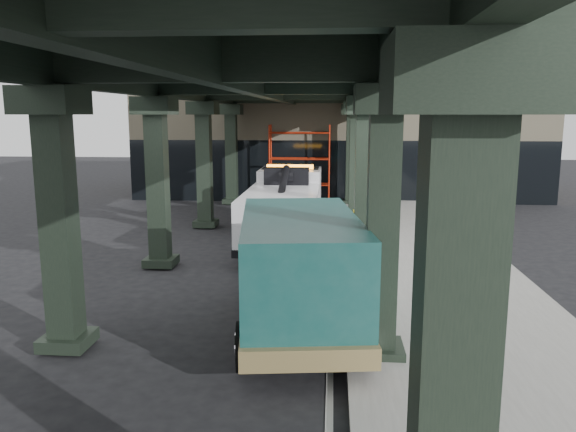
% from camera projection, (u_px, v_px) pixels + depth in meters
% --- Properties ---
extents(ground, '(90.00, 90.00, 0.00)m').
position_uv_depth(ground, '(266.00, 290.00, 14.60)').
color(ground, black).
rests_on(ground, ground).
extents(sidewalk, '(5.00, 40.00, 0.15)m').
position_uv_depth(sidewalk, '(429.00, 270.00, 16.19)').
color(sidewalk, gray).
rests_on(sidewalk, ground).
extents(lane_stripe, '(0.12, 38.00, 0.01)m').
position_uv_depth(lane_stripe, '(332.00, 270.00, 16.42)').
color(lane_stripe, silver).
rests_on(lane_stripe, ground).
extents(viaduct, '(7.40, 32.00, 6.40)m').
position_uv_depth(viaduct, '(259.00, 80.00, 15.62)').
color(viaduct, black).
rests_on(viaduct, ground).
extents(building, '(22.00, 10.00, 8.00)m').
position_uv_depth(building, '(339.00, 123.00, 33.34)').
color(building, '#C6B793').
rests_on(building, ground).
extents(scaffolding, '(3.08, 0.88, 4.00)m').
position_uv_depth(scaffolding, '(300.00, 162.00, 28.58)').
color(scaffolding, red).
rests_on(scaffolding, ground).
extents(tow_truck, '(2.59, 8.41, 2.75)m').
position_uv_depth(tow_truck, '(286.00, 205.00, 19.94)').
color(tow_truck, black).
rests_on(tow_truck, ground).
extents(towed_van, '(3.13, 6.42, 2.51)m').
position_uv_depth(towed_van, '(299.00, 267.00, 11.75)').
color(towed_van, '#134743').
rests_on(towed_van, ground).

